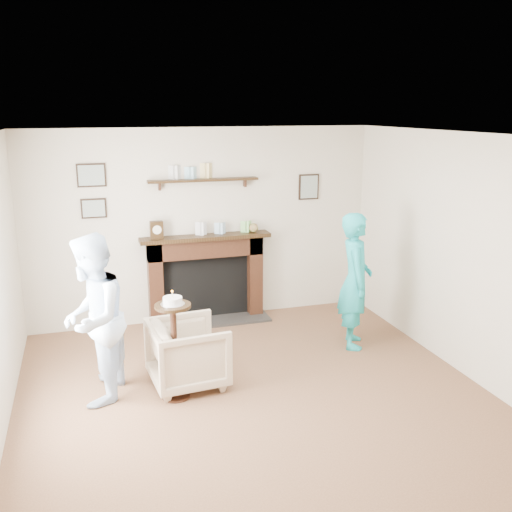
# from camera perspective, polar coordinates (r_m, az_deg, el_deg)

# --- Properties ---
(ground) EXTENTS (5.00, 5.00, 0.00)m
(ground) POSITION_cam_1_polar(r_m,az_deg,el_deg) (5.56, 0.57, -14.81)
(ground) COLOR brown
(ground) RESTS_ON ground
(room_shell) EXTENTS (4.54, 5.02, 2.52)m
(room_shell) POSITION_cam_1_polar(r_m,az_deg,el_deg) (5.61, -1.54, 3.24)
(room_shell) COLOR beige
(room_shell) RESTS_ON ground
(armchair) EXTENTS (0.80, 0.78, 0.67)m
(armchair) POSITION_cam_1_polar(r_m,az_deg,el_deg) (6.00, -6.72, -12.57)
(armchair) COLOR #BCAF8B
(armchair) RESTS_ON ground
(man) EXTENTS (0.81, 0.93, 1.63)m
(man) POSITION_cam_1_polar(r_m,az_deg,el_deg) (5.90, -15.44, -13.55)
(man) COLOR silver
(man) RESTS_ON ground
(woman) EXTENTS (0.56, 0.68, 1.59)m
(woman) POSITION_cam_1_polar(r_m,az_deg,el_deg) (6.96, 9.59, -8.70)
(woman) COLOR teal
(woman) RESTS_ON ground
(pedestal_table) EXTENTS (0.34, 0.34, 1.09)m
(pedestal_table) POSITION_cam_1_polar(r_m,az_deg,el_deg) (5.49, -8.23, -7.57)
(pedestal_table) COLOR black
(pedestal_table) RESTS_ON ground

